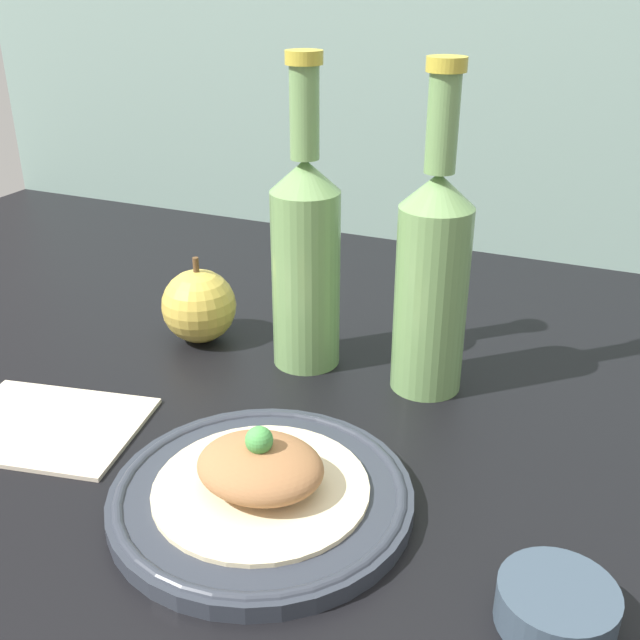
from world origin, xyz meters
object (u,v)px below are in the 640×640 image
plated_food (260,472)px  apple (199,306)px  cider_bottle_right (432,274)px  plate (261,495)px  cider_bottle_left (306,255)px  dipping_bowl (556,606)px

plated_food → apple: 29.39cm
cider_bottle_right → apple: cider_bottle_right is taller
plate → cider_bottle_left: size_ratio=0.75×
cider_bottle_right → plate: bearing=-105.6°
cider_bottle_left → dipping_bowl: bearing=-41.6°
plate → cider_bottle_left: 25.75cm
plate → cider_bottle_right: 25.71cm
cider_bottle_left → apple: 14.79cm
cider_bottle_left → cider_bottle_right: (12.74, 0.00, 0.00)cm
apple → plate: bearing=-49.4°
cider_bottle_left → dipping_bowl: 39.42cm
plate → apple: apple is taller
plated_food → dipping_bowl: bearing=-7.2°
cider_bottle_right → dipping_bowl: 31.48cm
cider_bottle_left → cider_bottle_right: same height
cider_bottle_right → apple: 26.53cm
plate → plated_food: plated_food is taller
apple → dipping_bowl: bearing=-31.4°
plated_food → cider_bottle_right: 24.88cm
plate → cider_bottle_right: size_ratio=0.75×
plate → cider_bottle_right: bearing=74.4°
plated_food → dipping_bowl: plated_food is taller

